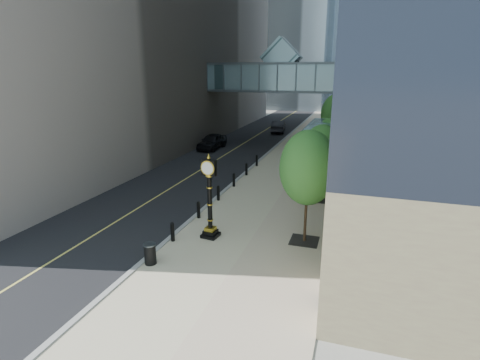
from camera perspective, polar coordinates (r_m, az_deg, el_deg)
name	(u,v)px	position (r m, az deg, el deg)	size (l,w,h in m)	color
ground	(216,259)	(17.55, -3.70, -11.92)	(320.00, 320.00, 0.00)	gray
road	(269,128)	(56.42, 4.52, 7.97)	(8.00, 180.00, 0.02)	black
sidewalk	(324,130)	(55.16, 12.69, 7.44)	(8.00, 180.00, 0.06)	#B9AD8E
curb	(296,129)	(55.65, 8.56, 7.74)	(0.25, 180.00, 0.07)	gray
skywalk	(281,75)	(43.22, 6.28, 15.58)	(17.00, 4.20, 5.80)	slate
entrance_canopy	(327,128)	(28.72, 13.14, 7.77)	(3.00, 8.00, 4.38)	#383F44
bollard_row	(227,187)	(26.02, -2.07, -1.03)	(0.20, 16.20, 0.90)	black
street_trees	(331,129)	(31.01, 13.68, 7.52)	(2.99, 28.63, 6.14)	black
street_clock	(210,203)	(18.86, -4.62, -3.50)	(0.89, 0.89, 4.26)	black
trash_bin	(150,254)	(17.28, -13.53, -10.95)	(0.52, 0.52, 0.90)	black
pedestrian	(303,181)	(26.09, 9.58, -0.11)	(0.67, 0.44, 1.84)	#ABA49D
car_near	(212,141)	(40.87, -4.28, 5.89)	(1.94, 4.81, 1.64)	black
car_far	(278,126)	(52.11, 5.88, 8.12)	(1.68, 4.81, 1.58)	black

